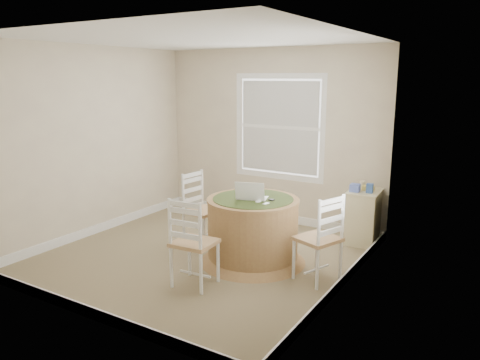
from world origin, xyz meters
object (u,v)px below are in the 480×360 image
Objects in this scene: chair_left at (203,210)px; corner_chest at (363,216)px; round_table at (253,227)px; chair_near at (194,242)px; chair_right at (318,238)px; laptop at (252,197)px.

chair_left is 2.13m from corner_chest.
round_table is 1.34× the size of chair_near.
chair_right reaches higher than round_table.
round_table is 1.34× the size of chair_right.
chair_left and chair_near have the same top height.
chair_near is 2.30× the size of laptop.
chair_right is at bearing 158.88° from laptop.
round_table is 0.84m from chair_left.
chair_near and chair_right have the same top height.
chair_near is 1.00× the size of chair_right.
chair_near is at bearing 59.52° from laptop.
corner_chest is at bearing -161.97° from chair_right.
laptop is at bearing -96.42° from chair_left.
chair_near is 2.50m from corner_chest.
chair_right is at bearing -0.64° from round_table.
corner_chest is at bearing -140.88° from laptop.
laptop reaches higher than round_table.
round_table is at bearing -128.73° from corner_chest.
round_table is at bearing -104.11° from laptop.
corner_chest is (0.06, 1.44, -0.12)m from chair_right.
chair_right is 1.33× the size of corner_chest.
laptop is at bearing -81.48° from round_table.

